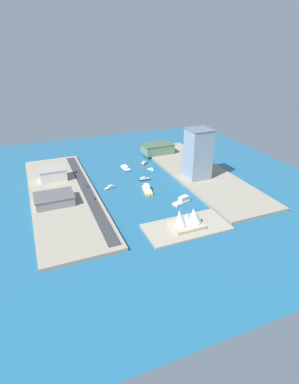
# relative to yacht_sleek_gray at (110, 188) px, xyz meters

# --- Properties ---
(ground_plane) EXTENTS (440.00, 440.00, 0.00)m
(ground_plane) POSITION_rel_yacht_sleek_gray_xyz_m (-33.10, 0.12, -1.46)
(ground_plane) COLOR #23668E
(quay_west) EXTENTS (70.00, 240.00, 3.40)m
(quay_west) POSITION_rel_yacht_sleek_gray_xyz_m (-119.12, 0.12, 0.25)
(quay_west) COLOR #9E937F
(quay_west) RESTS_ON ground_plane
(quay_east) EXTENTS (70.00, 240.00, 3.40)m
(quay_east) POSITION_rel_yacht_sleek_gray_xyz_m (52.92, 0.12, 0.25)
(quay_east) COLOR #9E937F
(quay_east) RESTS_ON ground_plane
(peninsula_point) EXTENTS (78.33, 38.96, 2.00)m
(peninsula_point) POSITION_rel_yacht_sleek_gray_xyz_m (-42.95, 107.90, -0.46)
(peninsula_point) COLOR #A89E89
(peninsula_point) RESTS_ON ground_plane
(road_strip) EXTENTS (11.25, 228.00, 0.15)m
(road_strip) POSITION_rel_yacht_sleek_gray_xyz_m (26.86, 0.12, 2.02)
(road_strip) COLOR #38383D
(road_strip) RESTS_ON quay_east
(yacht_sleek_gray) EXTENTS (14.33, 7.29, 3.99)m
(yacht_sleek_gray) POSITION_rel_yacht_sleek_gray_xyz_m (0.00, 0.00, 0.00)
(yacht_sleek_gray) COLOR #999EA3
(yacht_sleek_gray) RESTS_ON ground_plane
(ferry_white_commuter) EXTENTS (22.17, 12.85, 7.13)m
(ferry_white_commuter) POSITION_rel_yacht_sleek_gray_xyz_m (-62.28, 63.01, 1.25)
(ferry_white_commuter) COLOR silver
(ferry_white_commuter) RESTS_ON ground_plane
(ferry_yellow_fast) EXTENTS (13.10, 26.44, 6.61)m
(ferry_yellow_fast) POSITION_rel_yacht_sleek_gray_xyz_m (-38.14, 22.98, 0.79)
(ferry_yellow_fast) COLOR yellow
(ferry_yellow_fast) RESTS_ON ground_plane
(patrol_launch_navy) EXTENTS (14.18, 4.75, 4.30)m
(patrol_launch_navy) POSITION_rel_yacht_sleek_gray_xyz_m (-46.73, -7.33, 0.06)
(patrol_launch_navy) COLOR #1E284C
(patrol_launch_navy) RESTS_ON ground_plane
(sailboat_small_white) EXTENTS (7.81, 8.88, 10.74)m
(sailboat_small_white) POSITION_rel_yacht_sleek_gray_xyz_m (-67.24, -35.93, -0.49)
(sailboat_small_white) COLOR white
(sailboat_small_white) RESTS_ON ground_plane
(catamaran_blue) EXTENTS (10.28, 21.33, 4.06)m
(catamaran_blue) POSITION_rel_yacht_sleek_gray_xyz_m (-36.20, -51.37, 0.07)
(catamaran_blue) COLOR blue
(catamaran_blue) RESTS_ON ground_plane
(tugboat_red) EXTENTS (11.65, 11.47, 3.49)m
(tugboat_red) POSITION_rel_yacht_sleek_gray_xyz_m (-66.57, -59.25, -0.15)
(tugboat_red) COLOR red
(tugboat_red) RESTS_ON ground_plane
(hotel_broad_white) EXTENTS (31.86, 22.98, 14.40)m
(hotel_broad_white) POSITION_rel_yacht_sleek_gray_xyz_m (58.04, -43.59, 9.18)
(hotel_broad_white) COLOR silver
(hotel_broad_white) RESTS_ON quay_east
(warehouse_low_gray) EXTENTS (39.81, 29.06, 10.01)m
(warehouse_low_gray) POSITION_rel_yacht_sleek_gray_xyz_m (63.96, 19.11, 6.98)
(warehouse_low_gray) COLOR gray
(warehouse_low_gray) RESTS_ON quay_east
(tower_tall_glass) EXTENTS (28.17, 26.92, 60.33)m
(tower_tall_glass) POSITION_rel_yacht_sleek_gray_xyz_m (-107.36, 15.01, 32.15)
(tower_tall_glass) COLOR #8C9EB2
(tower_tall_glass) RESTS_ON quay_west
(terminal_long_green) EXTENTS (45.34, 26.63, 14.26)m
(terminal_long_green) POSITION_rel_yacht_sleek_gray_xyz_m (-98.82, -85.00, 9.11)
(terminal_long_green) COLOR slate
(terminal_long_green) RESTS_ON quay_west
(pickup_red) EXTENTS (1.94, 4.43, 1.71)m
(pickup_red) POSITION_rel_yacht_sleek_gray_xyz_m (24.03, 25.70, 2.92)
(pickup_red) COLOR black
(pickup_red) RESTS_ON road_strip
(hatchback_blue) EXTENTS (1.89, 4.49, 1.71)m
(hatchback_blue) POSITION_rel_yacht_sleek_gray_xyz_m (24.87, -6.92, 2.92)
(hatchback_blue) COLOR black
(hatchback_blue) RESTS_ON road_strip
(suv_black) EXTENTS (1.90, 4.68, 1.62)m
(suv_black) POSITION_rel_yacht_sleek_gray_xyz_m (28.57, -56.59, 2.89)
(suv_black) COLOR black
(suv_black) RESTS_ON road_strip
(traffic_light_waterfront) EXTENTS (0.36, 0.36, 6.50)m
(traffic_light_waterfront) POSITION_rel_yacht_sleek_gray_xyz_m (19.80, -18.20, 6.29)
(traffic_light_waterfront) COLOR black
(traffic_light_waterfront) RESTS_ON quay_east
(opera_landmark) EXTENTS (29.18, 21.83, 19.98)m
(opera_landmark) POSITION_rel_yacht_sleek_gray_xyz_m (-43.52, 107.90, 8.46)
(opera_landmark) COLOR #BCAD93
(opera_landmark) RESTS_ON peninsula_point
(park_tree_cluster) EXTENTS (14.88, 23.52, 9.11)m
(park_tree_cluster) POSITION_rel_yacht_sleek_gray_xyz_m (-120.00, -16.76, 7.47)
(park_tree_cluster) COLOR brown
(park_tree_cluster) RESTS_ON quay_west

